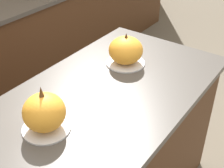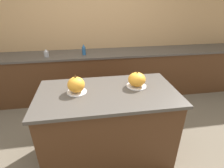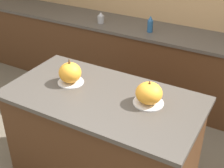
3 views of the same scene
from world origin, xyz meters
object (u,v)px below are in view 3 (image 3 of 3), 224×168
(pumpkin_cake_right, at_px, (149,94))
(pumpkin_cake_left, at_px, (70,73))
(bottle_short, at_px, (101,18))
(bottle_tall, at_px, (150,24))

(pumpkin_cake_right, bearing_deg, pumpkin_cake_left, -176.93)
(pumpkin_cake_left, relative_size, bottle_short, 1.68)
(pumpkin_cake_left, xyz_separation_m, bottle_tall, (0.10, 1.37, -0.00))
(pumpkin_cake_left, distance_m, bottle_tall, 1.37)
(pumpkin_cake_left, height_order, bottle_tall, pumpkin_cake_left)
(bottle_tall, height_order, bottle_short, bottle_tall)
(bottle_short, bearing_deg, bottle_tall, 1.53)
(pumpkin_cake_left, height_order, pumpkin_cake_right, pumpkin_cake_left)
(pumpkin_cake_right, relative_size, bottle_short, 1.73)
(pumpkin_cake_left, distance_m, bottle_short, 1.46)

